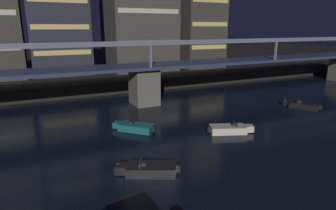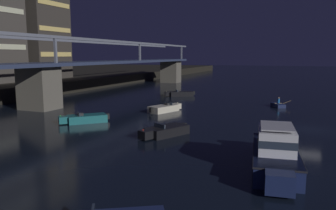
{
  "view_description": "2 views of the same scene",
  "coord_description": "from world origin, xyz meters",
  "px_view_note": "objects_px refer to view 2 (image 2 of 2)",
  "views": [
    {
      "loc": [
        -14.58,
        -7.67,
        11.4
      ],
      "look_at": [
        -0.94,
        21.64,
        2.54
      ],
      "focal_mm": 30.33,
      "sensor_mm": 36.0,
      "label": 1
    },
    {
      "loc": [
        -33.63,
        0.72,
        6.97
      ],
      "look_at": [
        -0.4,
        14.17,
        1.62
      ],
      "focal_mm": 35.72,
      "sensor_mm": 36.0,
      "label": 2
    }
  ],
  "objects_px": {
    "river_bridge": "(39,74)",
    "speedboat_near_right": "(180,94)",
    "speedboat_near_center": "(85,119)",
    "speedboat_mid_right": "(165,108)",
    "speedboat_mid_left": "(165,131)",
    "tower_east_tall": "(28,17)",
    "cabin_cruiser_near_left": "(275,152)",
    "dinghy_with_paddler": "(278,105)"
  },
  "relations": [
    {
      "from": "river_bridge",
      "to": "speedboat_near_right",
      "type": "distance_m",
      "value": 23.8
    },
    {
      "from": "speedboat_mid_right",
      "to": "dinghy_with_paddler",
      "type": "bearing_deg",
      "value": -54.09
    },
    {
      "from": "river_bridge",
      "to": "speedboat_mid_left",
      "type": "distance_m",
      "value": 22.3
    },
    {
      "from": "tower_east_tall",
      "to": "cabin_cruiser_near_left",
      "type": "distance_m",
      "value": 63.59
    },
    {
      "from": "river_bridge",
      "to": "speedboat_mid_left",
      "type": "bearing_deg",
      "value": -109.55
    },
    {
      "from": "speedboat_near_right",
      "to": "speedboat_near_center",
      "type": "bearing_deg",
      "value": 176.78
    },
    {
      "from": "tower_east_tall",
      "to": "speedboat_near_right",
      "type": "xyz_separation_m",
      "value": [
        -1.15,
        -33.91,
        -14.3
      ]
    },
    {
      "from": "tower_east_tall",
      "to": "speedboat_mid_right",
      "type": "xyz_separation_m",
      "value": [
        -16.91,
        -37.6,
        -14.3
      ]
    },
    {
      "from": "river_bridge",
      "to": "speedboat_near_center",
      "type": "relative_size",
      "value": 22.33
    },
    {
      "from": "tower_east_tall",
      "to": "dinghy_with_paddler",
      "type": "relative_size",
      "value": 8.99
    },
    {
      "from": "speedboat_near_center",
      "to": "dinghy_with_paddler",
      "type": "distance_m",
      "value": 25.92
    },
    {
      "from": "speedboat_near_center",
      "to": "dinghy_with_paddler",
      "type": "height_order",
      "value": "dinghy_with_paddler"
    },
    {
      "from": "tower_east_tall",
      "to": "dinghy_with_paddler",
      "type": "height_order",
      "value": "tower_east_tall"
    },
    {
      "from": "river_bridge",
      "to": "tower_east_tall",
      "type": "xyz_separation_m",
      "value": [
        21.21,
        21.81,
        10.16
      ]
    },
    {
      "from": "river_bridge",
      "to": "speedboat_near_right",
      "type": "height_order",
      "value": "river_bridge"
    },
    {
      "from": "cabin_cruiser_near_left",
      "to": "dinghy_with_paddler",
      "type": "relative_size",
      "value": 3.31
    },
    {
      "from": "cabin_cruiser_near_left",
      "to": "dinghy_with_paddler",
      "type": "height_order",
      "value": "cabin_cruiser_near_left"
    },
    {
      "from": "speedboat_near_right",
      "to": "river_bridge",
      "type": "bearing_deg",
      "value": 148.9
    },
    {
      "from": "speedboat_near_center",
      "to": "speedboat_mid_left",
      "type": "relative_size",
      "value": 0.89
    },
    {
      "from": "river_bridge",
      "to": "speedboat_mid_left",
      "type": "relative_size",
      "value": 19.81
    },
    {
      "from": "river_bridge",
      "to": "speedboat_mid_left",
      "type": "xyz_separation_m",
      "value": [
        -7.33,
        -20.65,
        -4.14
      ]
    },
    {
      "from": "river_bridge",
      "to": "speedboat_mid_right",
      "type": "bearing_deg",
      "value": -74.78
    },
    {
      "from": "speedboat_near_right",
      "to": "dinghy_with_paddler",
      "type": "bearing_deg",
      "value": -111.41
    },
    {
      "from": "river_bridge",
      "to": "tower_east_tall",
      "type": "relative_size",
      "value": 3.89
    },
    {
      "from": "cabin_cruiser_near_left",
      "to": "speedboat_mid_left",
      "type": "height_order",
      "value": "cabin_cruiser_near_left"
    },
    {
      "from": "speedboat_near_center",
      "to": "speedboat_mid_right",
      "type": "height_order",
      "value": "same"
    },
    {
      "from": "cabin_cruiser_near_left",
      "to": "dinghy_with_paddler",
      "type": "xyz_separation_m",
      "value": [
        26.24,
        1.63,
        -0.77
      ]
    },
    {
      "from": "river_bridge",
      "to": "speedboat_near_right",
      "type": "xyz_separation_m",
      "value": [
        20.06,
        -12.1,
        -4.14
      ]
    },
    {
      "from": "tower_east_tall",
      "to": "dinghy_with_paddler",
      "type": "distance_m",
      "value": 53.01
    },
    {
      "from": "river_bridge",
      "to": "speedboat_mid_right",
      "type": "relative_size",
      "value": 19.34
    },
    {
      "from": "speedboat_mid_right",
      "to": "cabin_cruiser_near_left",
      "type": "bearing_deg",
      "value": -139.54
    },
    {
      "from": "river_bridge",
      "to": "speedboat_near_center",
      "type": "xyz_separation_m",
      "value": [
        -5.13,
        -10.69,
        -4.14
      ]
    },
    {
      "from": "river_bridge",
      "to": "dinghy_with_paddler",
      "type": "distance_m",
      "value": 31.97
    },
    {
      "from": "river_bridge",
      "to": "dinghy_with_paddler",
      "type": "xyz_separation_m",
      "value": [
        13.59,
        -28.62,
        -4.28
      ]
    },
    {
      "from": "speedboat_near_right",
      "to": "speedboat_mid_left",
      "type": "bearing_deg",
      "value": -162.68
    },
    {
      "from": "speedboat_mid_left",
      "to": "dinghy_with_paddler",
      "type": "distance_m",
      "value": 22.39
    },
    {
      "from": "speedboat_mid_right",
      "to": "dinghy_with_paddler",
      "type": "height_order",
      "value": "dinghy_with_paddler"
    },
    {
      "from": "cabin_cruiser_near_left",
      "to": "dinghy_with_paddler",
      "type": "distance_m",
      "value": 26.3
    },
    {
      "from": "speedboat_mid_left",
      "to": "dinghy_with_paddler",
      "type": "relative_size",
      "value": 1.77
    },
    {
      "from": "river_bridge",
      "to": "speedboat_near_center",
      "type": "height_order",
      "value": "river_bridge"
    },
    {
      "from": "speedboat_near_center",
      "to": "speedboat_mid_left",
      "type": "height_order",
      "value": "same"
    },
    {
      "from": "speedboat_mid_left",
      "to": "speedboat_mid_right",
      "type": "height_order",
      "value": "same"
    }
  ]
}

